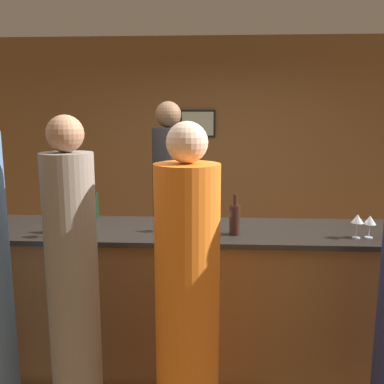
% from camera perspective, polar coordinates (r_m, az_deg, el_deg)
% --- Properties ---
extents(ground_plane, '(14.00, 14.00, 0.00)m').
position_cam_1_polar(ground_plane, '(3.50, 2.79, -21.97)').
color(ground_plane, brown).
extents(back_wall, '(8.00, 0.08, 2.80)m').
position_cam_1_polar(back_wall, '(5.44, 3.04, 5.42)').
color(back_wall, brown).
rests_on(back_wall, ground_plane).
extents(bar_counter, '(3.51, 0.71, 1.06)m').
position_cam_1_polar(bar_counter, '(3.25, 2.87, -14.01)').
color(bar_counter, brown).
rests_on(bar_counter, ground_plane).
extents(bartender, '(0.29, 0.29, 1.98)m').
position_cam_1_polar(bartender, '(3.92, -3.02, -3.27)').
color(bartender, '#2D2D33').
rests_on(bartender, ground_plane).
extents(guest_2, '(0.28, 0.28, 1.87)m').
position_cam_1_polar(guest_2, '(2.53, -15.47, -12.95)').
color(guest_2, gray).
rests_on(guest_2, ground_plane).
extents(guest_3, '(0.35, 0.35, 1.84)m').
position_cam_1_polar(guest_3, '(2.44, -0.59, -14.34)').
color(guest_3, orange).
rests_on(guest_3, ground_plane).
extents(wine_bottle_1, '(0.07, 0.07, 0.28)m').
position_cam_1_polar(wine_bottle_1, '(2.92, 5.76, -3.61)').
color(wine_bottle_1, black).
rests_on(wine_bottle_1, bar_counter).
extents(wine_bottle_2, '(0.07, 0.07, 0.27)m').
position_cam_1_polar(wine_bottle_2, '(3.45, -12.94, -1.65)').
color(wine_bottle_2, black).
rests_on(wine_bottle_2, bar_counter).
extents(wine_glass_0, '(0.07, 0.07, 0.18)m').
position_cam_1_polar(wine_glass_0, '(2.97, -2.98, -2.67)').
color(wine_glass_0, silver).
rests_on(wine_glass_0, bar_counter).
extents(wine_glass_1, '(0.08, 0.08, 0.15)m').
position_cam_1_polar(wine_glass_1, '(3.06, 22.67, -3.55)').
color(wine_glass_1, silver).
rests_on(wine_glass_1, bar_counter).
extents(wine_glass_3, '(0.08, 0.08, 0.18)m').
position_cam_1_polar(wine_glass_3, '(2.83, 3.03, -3.42)').
color(wine_glass_3, silver).
rests_on(wine_glass_3, bar_counter).
extents(wine_glass_4, '(0.08, 0.08, 0.18)m').
position_cam_1_polar(wine_glass_4, '(3.08, -17.15, -2.77)').
color(wine_glass_4, silver).
rests_on(wine_glass_4, bar_counter).
extents(wine_glass_5, '(0.07, 0.07, 0.14)m').
position_cam_1_polar(wine_glass_5, '(3.00, -18.51, -3.71)').
color(wine_glass_5, silver).
rests_on(wine_glass_5, bar_counter).
extents(wine_glass_6, '(0.07, 0.07, 0.15)m').
position_cam_1_polar(wine_glass_6, '(2.96, 2.66, -3.20)').
color(wine_glass_6, silver).
rests_on(wine_glass_6, bar_counter).
extents(wine_glass_7, '(0.08, 0.08, 0.16)m').
position_cam_1_polar(wine_glass_7, '(3.02, 21.22, -3.43)').
color(wine_glass_7, silver).
rests_on(wine_glass_7, bar_counter).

